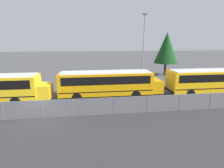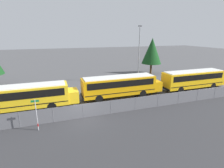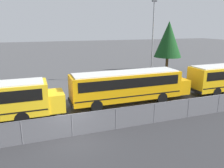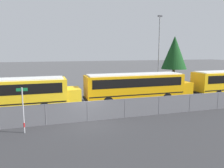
{
  "view_description": "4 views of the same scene",
  "coord_description": "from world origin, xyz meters",
  "px_view_note": "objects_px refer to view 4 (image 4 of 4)",
  "views": [
    {
      "loc": [
        4.1,
        -14.45,
        6.39
      ],
      "look_at": [
        6.55,
        3.97,
        1.8
      ],
      "focal_mm": 28.0,
      "sensor_mm": 36.0,
      "label": 1
    },
    {
      "loc": [
        -2.67,
        -17.31,
        8.75
      ],
      "look_at": [
        5.06,
        5.2,
        1.93
      ],
      "focal_mm": 28.0,
      "sensor_mm": 36.0,
      "label": 2
    },
    {
      "loc": [
        -1.99,
        -13.34,
        7.11
      ],
      "look_at": [
        4.09,
        3.56,
        2.37
      ],
      "focal_mm": 35.0,
      "sensor_mm": 36.0,
      "label": 3
    },
    {
      "loc": [
        -3.0,
        -16.18,
        5.42
      ],
      "look_at": [
        3.22,
        4.01,
        2.21
      ],
      "focal_mm": 35.0,
      "sensor_mm": 36.0,
      "label": 4
    }
  ],
  "objects_px": {
    "school_bus_2": "(137,85)",
    "street_sign": "(23,109)",
    "light_pole": "(159,50)",
    "tree_2": "(174,53)",
    "school_bus_1": "(8,93)"
  },
  "relations": [
    {
      "from": "school_bus_1",
      "to": "tree_2",
      "type": "distance_m",
      "value": 28.08
    },
    {
      "from": "school_bus_1",
      "to": "school_bus_2",
      "type": "distance_m",
      "value": 12.42
    },
    {
      "from": "school_bus_2",
      "to": "street_sign",
      "type": "bearing_deg",
      "value": -150.81
    },
    {
      "from": "school_bus_1",
      "to": "school_bus_2",
      "type": "xyz_separation_m",
      "value": [
        12.4,
        0.67,
        0.0
      ]
    },
    {
      "from": "light_pole",
      "to": "school_bus_2",
      "type": "bearing_deg",
      "value": -133.49
    },
    {
      "from": "school_bus_2",
      "to": "street_sign",
      "type": "relative_size",
      "value": 3.82
    },
    {
      "from": "light_pole",
      "to": "tree_2",
      "type": "distance_m",
      "value": 8.62
    },
    {
      "from": "light_pole",
      "to": "street_sign",
      "type": "bearing_deg",
      "value": -143.61
    },
    {
      "from": "light_pole",
      "to": "tree_2",
      "type": "xyz_separation_m",
      "value": [
        6.29,
        5.89,
        -0.37
      ]
    },
    {
      "from": "school_bus_2",
      "to": "light_pole",
      "type": "xyz_separation_m",
      "value": [
        6.03,
        6.35,
        3.66
      ]
    },
    {
      "from": "school_bus_1",
      "to": "light_pole",
      "type": "height_order",
      "value": "light_pole"
    },
    {
      "from": "tree_2",
      "to": "school_bus_1",
      "type": "bearing_deg",
      "value": -152.41
    },
    {
      "from": "school_bus_2",
      "to": "light_pole",
      "type": "distance_m",
      "value": 9.49
    },
    {
      "from": "street_sign",
      "to": "tree_2",
      "type": "xyz_separation_m",
      "value": [
        23.02,
        18.22,
        3.49
      ]
    },
    {
      "from": "school_bus_2",
      "to": "tree_2",
      "type": "distance_m",
      "value": 17.68
    }
  ]
}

